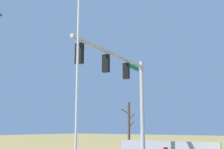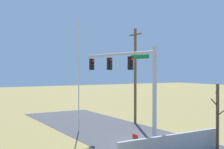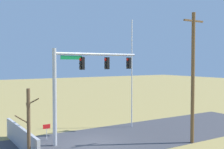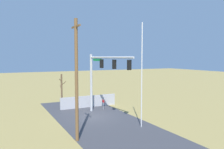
# 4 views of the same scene
# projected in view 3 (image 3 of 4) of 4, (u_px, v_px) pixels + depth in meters

# --- Properties ---
(ground_plane) EXTENTS (160.00, 160.00, 0.00)m
(ground_plane) POSITION_uv_depth(u_px,v_px,m) (93.00, 143.00, 20.89)
(ground_plane) COLOR #9E894C
(road_surface) EXTENTS (28.00, 8.00, 0.01)m
(road_surface) POSITION_uv_depth(u_px,v_px,m) (137.00, 135.00, 23.03)
(road_surface) COLOR #3D3D42
(road_surface) RESTS_ON ground_plane
(sidewalk_corner) EXTENTS (6.00, 6.00, 0.01)m
(sidewalk_corner) POSITION_uv_depth(u_px,v_px,m) (41.00, 148.00, 19.59)
(sidewalk_corner) COLOR #B7B5AD
(sidewalk_corner) RESTS_ON ground_plane
(retaining_fence) EXTENTS (0.20, 7.49, 1.49)m
(retaining_fence) POSITION_uv_depth(u_px,v_px,m) (21.00, 138.00, 19.34)
(retaining_fence) COLOR #A8A8AD
(retaining_fence) RESTS_ON ground_plane
(signal_mast) EXTENTS (7.83, 1.36, 6.81)m
(signal_mast) POSITION_uv_depth(u_px,v_px,m) (83.00, 75.00, 21.44)
(signal_mast) COLOR #B2B5BA
(signal_mast) RESTS_ON ground_plane
(flagpole) EXTENTS (0.10, 0.10, 9.61)m
(flagpole) POSITION_uv_depth(u_px,v_px,m) (132.00, 74.00, 25.71)
(flagpole) COLOR silver
(flagpole) RESTS_ON ground_plane
(utility_pole) EXTENTS (1.90, 0.26, 9.39)m
(utility_pole) POSITION_uv_depth(u_px,v_px,m) (193.00, 76.00, 20.65)
(utility_pole) COLOR brown
(utility_pole) RESTS_ON ground_plane
(bare_tree) EXTENTS (1.27, 1.02, 4.38)m
(bare_tree) POSITION_uv_depth(u_px,v_px,m) (29.00, 126.00, 16.16)
(bare_tree) COLOR brown
(bare_tree) RESTS_ON ground_plane
(open_sign) EXTENTS (0.56, 0.04, 1.22)m
(open_sign) POSITION_uv_depth(u_px,v_px,m) (47.00, 128.00, 21.40)
(open_sign) COLOR silver
(open_sign) RESTS_ON ground_plane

